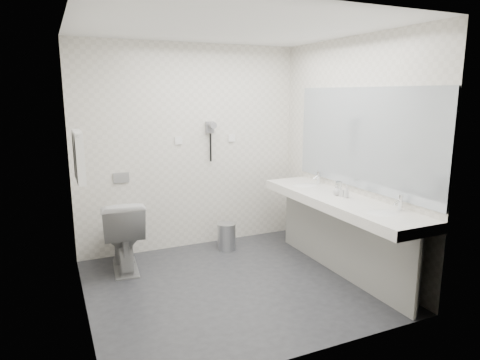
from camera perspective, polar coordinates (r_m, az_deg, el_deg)
name	(u,v)px	position (r m, az deg, el deg)	size (l,w,h in m)	color
floor	(233,285)	(4.45, -0.99, -13.90)	(2.80, 2.80, 0.00)	#2E2F34
ceiling	(232,27)	(4.06, -1.12, 19.89)	(2.80, 2.80, 0.00)	white
wall_back	(190,148)	(5.28, -6.69, 4.28)	(2.80, 2.80, 0.00)	white
wall_front	(308,192)	(2.95, 9.07, -1.60)	(2.80, 2.80, 0.00)	white
wall_left	(77,175)	(3.75, -21.08, 0.60)	(2.60, 2.60, 0.00)	white
wall_right	(350,155)	(4.80, 14.51, 3.26)	(2.60, 2.60, 0.00)	white
vanity_counter	(339,202)	(4.56, 13.10, -2.86)	(0.55, 2.20, 0.10)	white
vanity_panel	(339,240)	(4.70, 13.11, -7.86)	(0.03, 2.15, 0.75)	#9A9991
vanity_post_near	(417,277)	(4.01, 22.71, -11.95)	(0.06, 0.06, 0.75)	silver
vanity_post_far	(291,215)	(5.53, 6.79, -4.66)	(0.06, 0.06, 0.75)	silver
mirror	(362,139)	(4.61, 16.05, 5.36)	(0.02, 2.20, 1.05)	#B2BCC6
basin_near	(383,214)	(4.08, 18.68, -4.40)	(0.40, 0.31, 0.05)	white
basin_far	(305,186)	(5.07, 8.66, -0.84)	(0.40, 0.31, 0.05)	white
faucet_near	(400,203)	(4.19, 20.72, -2.85)	(0.04, 0.04, 0.15)	silver
faucet_far	(319,177)	(5.16, 10.51, 0.33)	(0.04, 0.04, 0.15)	silver
soap_bottle_a	(342,192)	(4.57, 13.49, -1.56)	(0.04, 0.04, 0.10)	beige
soap_bottle_b	(337,190)	(4.62, 12.86, -1.37)	(0.08, 0.08, 0.10)	beige
soap_bottle_c	(346,192)	(4.52, 14.08, -1.52)	(0.05, 0.05, 0.13)	beige
glass_left	(339,187)	(4.74, 13.08, -0.92)	(0.07, 0.07, 0.12)	silver
toilet	(123,234)	(4.87, -15.43, -7.00)	(0.45, 0.79, 0.80)	white
flush_plate	(121,178)	(5.12, -15.65, 0.30)	(0.18, 0.02, 0.12)	#B2B5BA
pedal_bin	(226,237)	(5.33, -1.83, -7.66)	(0.23, 0.23, 0.32)	#B2B5BA
bin_lid	(226,224)	(5.27, -1.84, -5.96)	(0.23, 0.23, 0.01)	#B2B5BA
towel_rail	(76,133)	(4.26, -21.19, 5.90)	(0.02, 0.02, 0.62)	silver
towel_near	(80,158)	(4.14, -20.71, 2.73)	(0.07, 0.24, 0.48)	white
towel_far	(78,154)	(4.42, -20.97, 3.23)	(0.07, 0.24, 0.48)	white
dryer_cradle	(210,127)	(5.30, -4.06, 7.08)	(0.10, 0.04, 0.14)	gray
dryer_barrel	(212,125)	(5.24, -3.80, 7.36)	(0.08, 0.08, 0.14)	gray
dryer_cord	(211,147)	(5.32, -3.97, 4.39)	(0.02, 0.02, 0.35)	black
switch_plate_a	(179,141)	(5.21, -8.25, 5.26)	(0.09, 0.02, 0.09)	white
switch_plate_b	(232,138)	(5.45, -1.13, 5.64)	(0.09, 0.02, 0.09)	white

